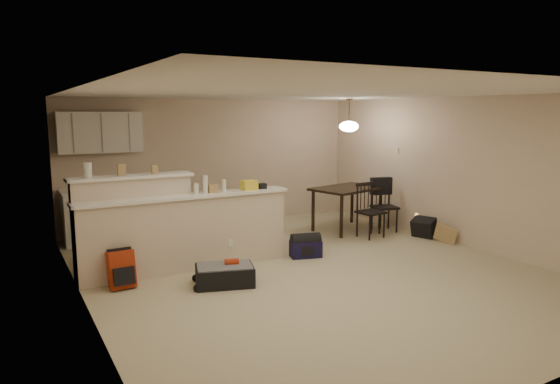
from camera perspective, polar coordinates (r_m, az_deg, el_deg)
room at (r=6.95m, az=3.56°, el=0.90°), size 7.00×7.02×2.50m
breakfast_bar at (r=7.22m, az=-12.68°, el=-4.18°), size 3.08×0.58×1.39m
upper_cabinets at (r=9.22m, az=-19.89°, el=6.44°), size 1.40×0.34×0.70m
kitchen_counter at (r=9.30m, az=-18.07°, el=-2.46°), size 1.80×0.60×0.90m
thermostat at (r=9.98m, az=13.16°, el=4.59°), size 0.02×0.12×0.12m
jar at (r=7.00m, az=-21.09°, el=2.35°), size 0.10×0.10×0.20m
cereal_box at (r=7.07m, az=-17.67°, el=2.43°), size 0.10×0.07×0.16m
small_box at (r=7.18m, az=-14.13°, el=2.51°), size 0.08×0.06×0.12m
bottle_a at (r=7.21m, az=-8.52°, el=0.87°), size 0.07×0.07×0.26m
bottle_b at (r=7.32m, az=-6.43°, el=0.72°), size 0.06×0.06×0.18m
bag_lump at (r=7.49m, az=-3.55°, el=0.79°), size 0.22×0.18×0.14m
pouch at (r=7.59m, az=-2.08°, el=0.68°), size 0.12×0.10×0.08m
extra_item_x at (r=7.17m, az=-9.55°, el=0.38°), size 0.07×0.07×0.16m
extra_item_y at (r=7.26m, az=-7.68°, el=0.37°), size 0.14×0.10×0.12m
dining_table at (r=9.61m, az=7.71°, el=-0.06°), size 1.49×1.15×0.83m
pendant_lamp at (r=9.49m, az=7.88°, el=7.49°), size 0.36×0.36×0.62m
dining_chair_near at (r=9.13m, az=10.35°, el=-2.10°), size 0.46×0.44×0.98m
dining_chair_far at (r=9.64m, az=11.88°, el=-1.53°), size 0.52×0.51×0.99m
suitcase at (r=6.66m, az=-6.34°, el=-9.46°), size 0.85×0.68×0.25m
red_backpack at (r=6.80m, az=-17.67°, el=-8.43°), size 0.33×0.21×0.48m
navy_duffel at (r=7.85m, az=2.95°, el=-6.50°), size 0.53×0.39×0.26m
black_daypack at (r=9.41m, az=16.14°, el=-3.96°), size 0.39×0.46×0.34m
cardboard_sheet at (r=9.09m, az=18.38°, el=-4.62°), size 0.09×0.41×0.32m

